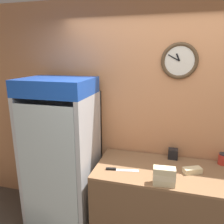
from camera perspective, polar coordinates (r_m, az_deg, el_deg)
wall_back at (r=2.67m, az=14.50°, el=-1.36°), size 5.20×0.10×2.70m
prep_counter at (r=2.70m, az=12.97°, el=-22.73°), size 1.47×0.72×0.89m
beverage_cooler at (r=2.74m, az=-12.49°, el=-8.56°), size 0.77×0.71×1.83m
sandwich_stack_bottom at (r=2.20m, az=13.23°, el=-17.34°), size 0.21×0.11×0.06m
sandwich_stack_middle at (r=2.17m, az=13.33°, el=-16.02°), size 0.21×0.12×0.06m
sandwich_stack_top at (r=2.14m, az=13.42°, el=-14.67°), size 0.21×0.11×0.06m
sandwich_flat_left at (r=2.47m, az=20.24°, el=-14.12°), size 0.20×0.16×0.06m
chefs_knife at (r=2.38m, az=1.47°, el=-14.78°), size 0.35×0.10×0.02m
condiment_jar at (r=2.76m, az=26.94°, el=-10.87°), size 0.09×0.09×0.13m
napkin_dispenser at (r=2.69m, az=15.62°, el=-10.45°), size 0.11×0.09×0.12m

